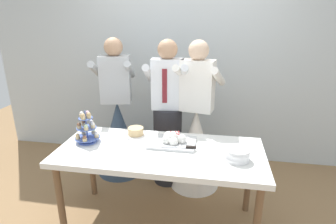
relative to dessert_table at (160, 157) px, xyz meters
name	(u,v)px	position (x,y,z in m)	size (l,w,h in m)	color
ground_plane	(161,222)	(0.00, 0.00, -0.70)	(8.00, 8.00, 0.00)	olive
rear_wall	(182,51)	(0.00, 1.47, 0.75)	(5.20, 0.10, 2.90)	silver
dessert_table	(160,157)	(0.00, 0.00, 0.00)	(1.80, 0.80, 0.78)	white
cupcake_stand	(87,129)	(-0.69, 0.04, 0.20)	(0.23, 0.23, 0.31)	#4C66B2
main_cake_tray	(173,140)	(0.09, 0.13, 0.12)	(0.44, 0.31, 0.13)	silver
plate_stack	(237,154)	(0.65, -0.07, 0.12)	(0.21, 0.21, 0.10)	white
round_cake	(136,132)	(-0.29, 0.26, 0.11)	(0.24, 0.24, 0.08)	white
person_groom	(168,122)	(-0.06, 0.72, 0.05)	(0.51, 0.54, 1.66)	#232328
person_bride	(196,139)	(0.26, 0.70, -0.12)	(0.57, 0.56, 1.66)	white
person_guest	(118,128)	(-0.69, 0.84, -0.12)	(0.58, 0.57, 1.66)	#334760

